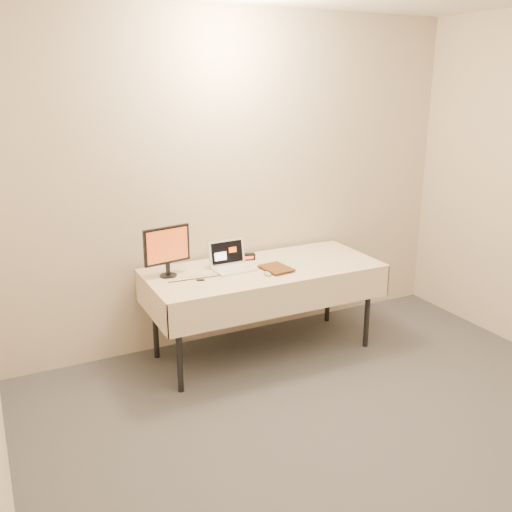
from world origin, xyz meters
name	(u,v)px	position (x,y,z in m)	size (l,w,h in m)	color
ground	(440,512)	(0.00, 0.00, 0.00)	(5.00, 5.00, 0.00)	#414146
back_wall	(239,182)	(0.00, 2.50, 1.35)	(4.00, 0.10, 2.70)	beige
table	(263,275)	(0.00, 2.05, 0.68)	(1.86, 0.81, 0.74)	black
laptop	(231,262)	(-0.24, 2.13, 0.79)	(0.32, 0.27, 0.21)	white
monitor	(167,248)	(-0.74, 2.18, 0.96)	(0.37, 0.15, 0.38)	black
book	(266,257)	(-0.04, 1.93, 0.87)	(0.19, 0.02, 0.26)	#91551A
alarm_clock	(247,257)	(-0.03, 2.28, 0.76)	(0.13, 0.08, 0.05)	black
clicker	(267,274)	(-0.06, 1.87, 0.75)	(0.05, 0.09, 0.02)	silver
paper_form	(291,263)	(0.25, 2.04, 0.74)	(0.11, 0.27, 0.00)	#ACD8AF
usb_dongle	(200,280)	(-0.56, 1.97, 0.74)	(0.06, 0.02, 0.01)	black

